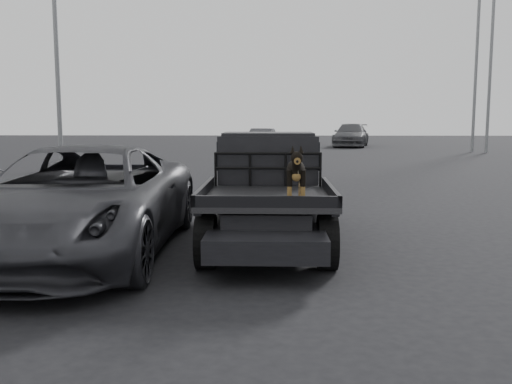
{
  "coord_description": "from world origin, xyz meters",
  "views": [
    {
      "loc": [
        -0.51,
        -7.02,
        2.06
      ],
      "look_at": [
        -0.71,
        -0.19,
        1.17
      ],
      "focal_mm": 40.0,
      "sensor_mm": 36.0,
      "label": 1
    }
  ],
  "objects_px": {
    "distant_car_b": "(351,135)",
    "floodlight_mid": "(478,18)",
    "dog": "(296,175)",
    "parked_suv": "(81,201)",
    "distant_car_a": "(261,139)",
    "floodlight_far": "(493,25)",
    "flatbed_ute": "(268,215)"
  },
  "relations": [
    {
      "from": "dog",
      "to": "distant_car_a",
      "type": "distance_m",
      "value": 29.88
    },
    {
      "from": "distant_car_a",
      "to": "distant_car_b",
      "type": "bearing_deg",
      "value": 39.73
    },
    {
      "from": "distant_car_b",
      "to": "floodlight_far",
      "type": "bearing_deg",
      "value": -33.31
    },
    {
      "from": "distant_car_a",
      "to": "floodlight_mid",
      "type": "distance_m",
      "value": 14.94
    },
    {
      "from": "flatbed_ute",
      "to": "floodlight_far",
      "type": "bearing_deg",
      "value": 62.86
    },
    {
      "from": "distant_car_a",
      "to": "floodlight_far",
      "type": "height_order",
      "value": "floodlight_far"
    },
    {
      "from": "floodlight_mid",
      "to": "floodlight_far",
      "type": "relative_size",
      "value": 1.07
    },
    {
      "from": "distant_car_b",
      "to": "floodlight_far",
      "type": "height_order",
      "value": "floodlight_far"
    },
    {
      "from": "distant_car_a",
      "to": "dog",
      "type": "bearing_deg",
      "value": -78.59
    },
    {
      "from": "distant_car_b",
      "to": "distant_car_a",
      "type": "bearing_deg",
      "value": -136.87
    },
    {
      "from": "dog",
      "to": "floodlight_far",
      "type": "relative_size",
      "value": 0.05
    },
    {
      "from": "dog",
      "to": "floodlight_mid",
      "type": "xyz_separation_m",
      "value": [
        11.73,
        27.08,
        6.57
      ]
    },
    {
      "from": "dog",
      "to": "floodlight_mid",
      "type": "height_order",
      "value": "floodlight_mid"
    },
    {
      "from": "dog",
      "to": "floodlight_far",
      "type": "xyz_separation_m",
      "value": [
        12.3,
        26.34,
        6.08
      ]
    },
    {
      "from": "distant_car_b",
      "to": "floodlight_mid",
      "type": "height_order",
      "value": "floodlight_mid"
    },
    {
      "from": "distant_car_a",
      "to": "floodlight_far",
      "type": "xyz_separation_m",
      "value": [
        13.38,
        -3.51,
        6.69
      ]
    },
    {
      "from": "floodlight_far",
      "to": "distant_car_a",
      "type": "bearing_deg",
      "value": 165.29
    },
    {
      "from": "flatbed_ute",
      "to": "distant_car_a",
      "type": "relative_size",
      "value": 1.31
    },
    {
      "from": "distant_car_a",
      "to": "floodlight_far",
      "type": "distance_m",
      "value": 15.37
    },
    {
      "from": "dog",
      "to": "floodlight_far",
      "type": "bearing_deg",
      "value": 64.97
    },
    {
      "from": "flatbed_ute",
      "to": "floodlight_far",
      "type": "xyz_separation_m",
      "value": [
        12.7,
        24.78,
        6.91
      ]
    },
    {
      "from": "parked_suv",
      "to": "flatbed_ute",
      "type": "bearing_deg",
      "value": 18.35
    },
    {
      "from": "dog",
      "to": "distant_car_a",
      "type": "height_order",
      "value": "dog"
    },
    {
      "from": "distant_car_b",
      "to": "floodlight_mid",
      "type": "relative_size",
      "value": 0.39
    },
    {
      "from": "dog",
      "to": "flatbed_ute",
      "type": "bearing_deg",
      "value": 104.28
    },
    {
      "from": "dog",
      "to": "floodlight_mid",
      "type": "relative_size",
      "value": 0.05
    },
    {
      "from": "floodlight_far",
      "to": "floodlight_mid",
      "type": "bearing_deg",
      "value": 127.84
    },
    {
      "from": "dog",
      "to": "parked_suv",
      "type": "relative_size",
      "value": 0.13
    },
    {
      "from": "floodlight_far",
      "to": "parked_suv",
      "type": "bearing_deg",
      "value": -121.06
    },
    {
      "from": "floodlight_mid",
      "to": "floodlight_far",
      "type": "xyz_separation_m",
      "value": [
        0.57,
        -0.73,
        -0.49
      ]
    },
    {
      "from": "flatbed_ute",
      "to": "parked_suv",
      "type": "height_order",
      "value": "parked_suv"
    },
    {
      "from": "flatbed_ute",
      "to": "floodlight_mid",
      "type": "height_order",
      "value": "floodlight_mid"
    }
  ]
}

